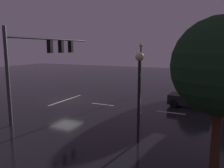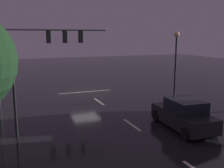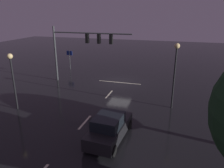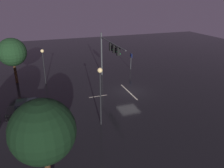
# 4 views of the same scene
# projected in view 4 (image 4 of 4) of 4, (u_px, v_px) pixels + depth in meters

# --- Properties ---
(ground_plane) EXTENTS (80.00, 80.00, 0.00)m
(ground_plane) POSITION_uv_depth(u_px,v_px,m) (129.00, 92.00, 27.62)
(ground_plane) COLOR black
(traffic_signal_assembly) EXTENTS (9.07, 0.47, 6.29)m
(traffic_signal_assembly) POSITION_uv_depth(u_px,v_px,m) (109.00, 50.00, 29.07)
(traffic_signal_assembly) COLOR #383A3D
(traffic_signal_assembly) RESTS_ON ground_plane
(lane_dash_far) EXTENTS (0.16, 2.20, 0.01)m
(lane_dash_far) POSITION_uv_depth(u_px,v_px,m) (98.00, 96.00, 26.36)
(lane_dash_far) COLOR beige
(lane_dash_far) RESTS_ON ground_plane
(lane_dash_mid) EXTENTS (0.16, 2.20, 0.01)m
(lane_dash_mid) POSITION_uv_depth(u_px,v_px,m) (46.00, 104.00, 24.48)
(lane_dash_mid) COLOR beige
(lane_dash_mid) RESTS_ON ground_plane
(stop_bar) EXTENTS (5.00, 0.16, 0.01)m
(stop_bar) POSITION_uv_depth(u_px,v_px,m) (129.00, 92.00, 27.61)
(stop_bar) COLOR beige
(stop_bar) RESTS_ON ground_plane
(car_approaching) EXTENTS (2.15, 4.46, 1.70)m
(car_approaching) POSITION_uv_depth(u_px,v_px,m) (30.00, 110.00, 21.58)
(car_approaching) COLOR black
(car_approaching) RESTS_ON ground_plane
(street_lamp_left_kerb) EXTENTS (0.44, 0.44, 5.48)m
(street_lamp_left_kerb) POSITION_uv_depth(u_px,v_px,m) (100.00, 86.00, 19.20)
(street_lamp_left_kerb) COLOR black
(street_lamp_left_kerb) RESTS_ON ground_plane
(street_lamp_right_kerb) EXTENTS (0.44, 0.44, 4.73)m
(street_lamp_right_kerb) POSITION_uv_depth(u_px,v_px,m) (43.00, 60.00, 28.95)
(street_lamp_right_kerb) COLOR black
(street_lamp_right_kerb) RESTS_ON ground_plane
(route_sign) EXTENTS (0.90, 0.18, 2.65)m
(route_sign) POSITION_uv_depth(u_px,v_px,m) (131.00, 58.00, 35.46)
(route_sign) COLOR #383A3D
(route_sign) RESTS_ON ground_plane
(tree_left_near) EXTENTS (3.78, 3.78, 5.90)m
(tree_left_near) POSITION_uv_depth(u_px,v_px,m) (43.00, 132.00, 12.45)
(tree_left_near) COLOR #382314
(tree_left_near) RESTS_ON ground_plane
(tree_right_near) EXTENTS (3.68, 3.68, 6.12)m
(tree_right_near) POSITION_uv_depth(u_px,v_px,m) (12.00, 52.00, 28.92)
(tree_right_near) COLOR #382314
(tree_right_near) RESTS_ON ground_plane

